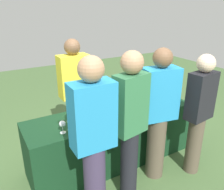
# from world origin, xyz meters

# --- Properties ---
(ground_plane) EXTENTS (12.00, 12.00, 0.00)m
(ground_plane) POSITION_xyz_m (0.00, 0.00, 0.00)
(ground_plane) COLOR #476638
(tasting_table) EXTENTS (2.32, 0.67, 0.77)m
(tasting_table) POSITION_xyz_m (0.00, 0.00, 0.39)
(tasting_table) COLOR #14381E
(tasting_table) RESTS_ON ground_plane
(wine_bottle_0) EXTENTS (0.07, 0.07, 0.34)m
(wine_bottle_0) POSITION_xyz_m (-0.40, 0.06, 0.90)
(wine_bottle_0) COLOR black
(wine_bottle_0) RESTS_ON tasting_table
(wine_bottle_1) EXTENTS (0.08, 0.08, 0.32)m
(wine_bottle_1) POSITION_xyz_m (-0.31, 0.08, 0.89)
(wine_bottle_1) COLOR black
(wine_bottle_1) RESTS_ON tasting_table
(wine_bottle_2) EXTENTS (0.08, 0.08, 0.31)m
(wine_bottle_2) POSITION_xyz_m (0.21, 0.15, 0.88)
(wine_bottle_2) COLOR black
(wine_bottle_2) RESTS_ON tasting_table
(wine_bottle_3) EXTENTS (0.07, 0.07, 0.34)m
(wine_bottle_3) POSITION_xyz_m (0.38, 0.14, 0.90)
(wine_bottle_3) COLOR black
(wine_bottle_3) RESTS_ON tasting_table
(wine_bottle_4) EXTENTS (0.07, 0.07, 0.30)m
(wine_bottle_4) POSITION_xyz_m (0.49, 0.11, 0.88)
(wine_bottle_4) COLOR black
(wine_bottle_4) RESTS_ON tasting_table
(wine_bottle_5) EXTENTS (0.07, 0.07, 0.34)m
(wine_bottle_5) POSITION_xyz_m (0.95, 0.13, 0.90)
(wine_bottle_5) COLOR black
(wine_bottle_5) RESTS_ON tasting_table
(wine_glass_0) EXTENTS (0.07, 0.07, 0.15)m
(wine_glass_0) POSITION_xyz_m (-0.75, -0.18, 0.88)
(wine_glass_0) COLOR silver
(wine_glass_0) RESTS_ON tasting_table
(wine_glass_1) EXTENTS (0.07, 0.07, 0.14)m
(wine_glass_1) POSITION_xyz_m (-0.65, -0.16, 0.88)
(wine_glass_1) COLOR silver
(wine_glass_1) RESTS_ON tasting_table
(wine_glass_2) EXTENTS (0.07, 0.07, 0.15)m
(wine_glass_2) POSITION_xyz_m (-0.51, -0.10, 0.88)
(wine_glass_2) COLOR silver
(wine_glass_2) RESTS_ON tasting_table
(wine_glass_3) EXTENTS (0.06, 0.06, 0.13)m
(wine_glass_3) POSITION_xyz_m (-0.27, -0.14, 0.87)
(wine_glass_3) COLOR silver
(wine_glass_3) RESTS_ON tasting_table
(wine_glass_4) EXTENTS (0.07, 0.07, 0.13)m
(wine_glass_4) POSITION_xyz_m (0.01, -0.13, 0.87)
(wine_glass_4) COLOR silver
(wine_glass_4) RESTS_ON tasting_table
(wine_glass_5) EXTENTS (0.08, 0.08, 0.15)m
(wine_glass_5) POSITION_xyz_m (0.47, -0.18, 0.88)
(wine_glass_5) COLOR silver
(wine_glass_5) RESTS_ON tasting_table
(server_pouring) EXTENTS (0.44, 0.24, 1.69)m
(server_pouring) POSITION_xyz_m (-0.27, 0.64, 0.91)
(server_pouring) COLOR brown
(server_pouring) RESTS_ON ground_plane
(guest_0) EXTENTS (0.41, 0.23, 1.74)m
(guest_0) POSITION_xyz_m (-0.63, -0.72, 0.95)
(guest_0) COLOR #3F3351
(guest_0) RESTS_ON ground_plane
(guest_1) EXTENTS (0.38, 0.25, 1.73)m
(guest_1) POSITION_xyz_m (-0.16, -0.66, 0.97)
(guest_1) COLOR black
(guest_1) RESTS_ON ground_plane
(guest_2) EXTENTS (0.46, 0.31, 1.69)m
(guest_2) POSITION_xyz_m (0.34, -0.54, 0.91)
(guest_2) COLOR brown
(guest_2) RESTS_ON ground_plane
(guest_3) EXTENTS (0.38, 0.24, 1.61)m
(guest_3) POSITION_xyz_m (0.83, -0.73, 0.88)
(guest_3) COLOR brown
(guest_3) RESTS_ON ground_plane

